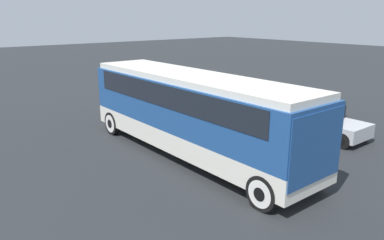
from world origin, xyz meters
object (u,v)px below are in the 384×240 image
at_px(parked_car_near, 216,96).
at_px(parked_car_far, 313,119).
at_px(tour_bus, 194,108).
at_px(parked_car_mid, 299,100).

distance_m(parked_car_near, parked_car_far, 6.51).
height_order(parked_car_near, parked_car_far, parked_car_far).
xyz_separation_m(tour_bus, parked_car_mid, (-1.59, 8.86, -1.23)).
bearing_deg(parked_car_mid, parked_car_near, -142.59).
relative_size(parked_car_near, parked_car_far, 0.98).
relative_size(parked_car_near, parked_car_mid, 1.04).
distance_m(parked_car_mid, parked_car_far, 3.94).
relative_size(tour_bus, parked_car_mid, 2.40).
relative_size(parked_car_mid, parked_car_far, 0.95).
relative_size(tour_bus, parked_car_near, 2.31).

